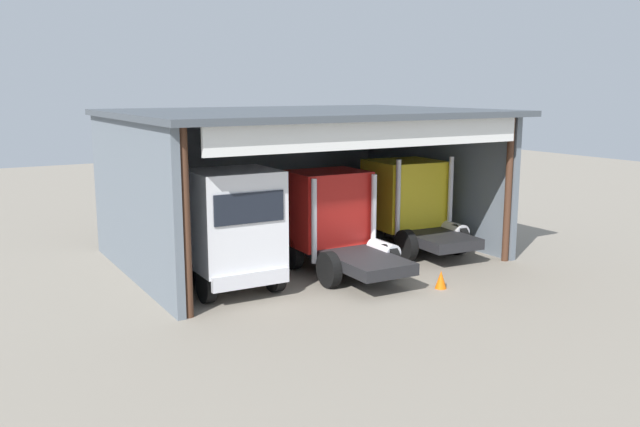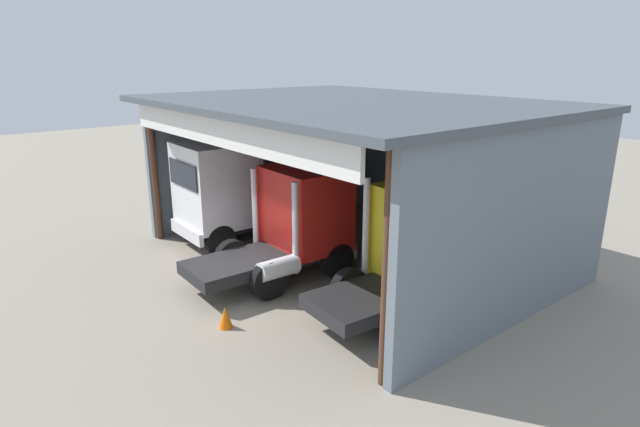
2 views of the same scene
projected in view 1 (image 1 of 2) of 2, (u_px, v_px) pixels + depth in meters
ground_plane at (372, 286)px, 20.81m from camera, size 80.00×80.00×0.00m
workshop_shed at (290, 155)px, 24.64m from camera, size 12.84×9.79×5.30m
truck_white_center_right_bay at (229, 228)px, 20.06m from camera, size 2.65×5.21×3.71m
truck_red_center_left_bay at (333, 220)px, 22.34m from camera, size 2.69×5.13×3.32m
truck_yellow_right_bay at (409, 203)px, 25.40m from camera, size 2.84×5.08×3.57m
oil_drum at (215, 231)px, 26.73m from camera, size 0.58×0.58×0.91m
tool_cart at (303, 221)px, 28.51m from camera, size 0.90×0.60×1.00m
traffic_cone at (441, 279)px, 20.52m from camera, size 0.36×0.36×0.56m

